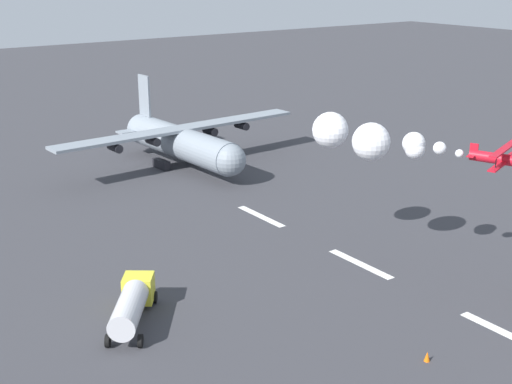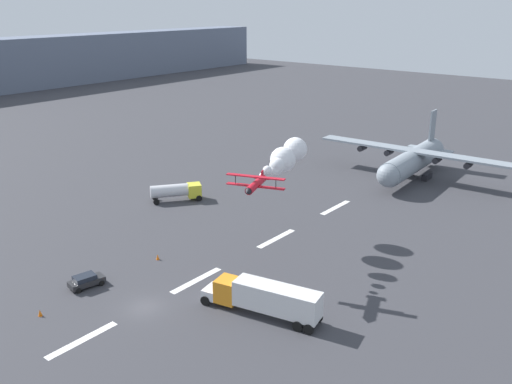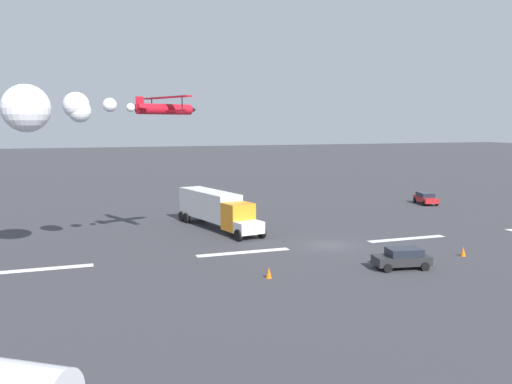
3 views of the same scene
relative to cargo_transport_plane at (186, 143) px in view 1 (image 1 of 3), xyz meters
name	(u,v)px [view 1 (image 1 of 3)]	position (x,y,z in m)	size (l,w,h in m)	color
runway_stripe_4	(506,333)	(-53.55, 2.92, -3.58)	(8.00, 0.90, 0.01)	white
runway_stripe_5	(360,264)	(-37.54, 2.92, -3.58)	(8.00, 0.90, 0.01)	white
runway_stripe_6	(261,216)	(-21.52, 2.92, -3.58)	(8.00, 0.90, 0.01)	white
cargo_transport_plane	(186,143)	(0.00, 0.00, 0.00)	(24.70, 37.40, 11.58)	gray
stunt_biplane_red	(368,139)	(-36.86, 2.12, 8.29)	(20.08, 10.34, 3.81)	red
fuel_tanker_truck	(132,303)	(-35.49, 25.47, -1.85)	(8.21, 6.99, 2.90)	yellow
traffic_cone_far	(427,356)	(-52.68, 10.85, -3.21)	(0.44, 0.44, 0.75)	orange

